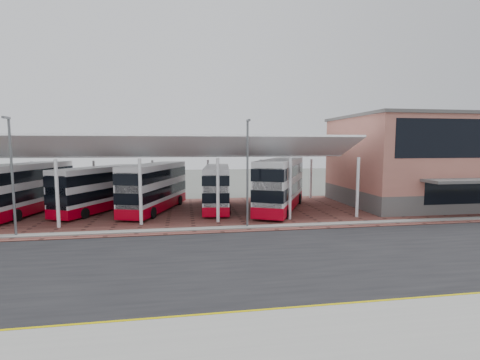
{
  "coord_description": "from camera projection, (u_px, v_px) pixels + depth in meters",
  "views": [
    {
      "loc": [
        -2.69,
        -18.96,
        6.22
      ],
      "look_at": [
        1.94,
        9.35,
        3.33
      ],
      "focal_mm": 26.0,
      "sensor_mm": 36.0,
      "label": 1
    }
  ],
  "objects": [
    {
      "name": "ground",
      "position": [
        233.0,
        255.0,
        19.67
      ],
      "size": [
        140.0,
        140.0,
        0.0
      ],
      "primitive_type": "plane",
      "color": "#50534E"
    },
    {
      "name": "road",
      "position": [
        235.0,
        261.0,
        18.69
      ],
      "size": [
        120.0,
        14.0,
        0.02
      ],
      "primitive_type": "cube",
      "color": "black",
      "rests_on": "ground"
    },
    {
      "name": "forecourt",
      "position": [
        234.0,
        211.0,
        32.75
      ],
      "size": [
        72.0,
        16.0,
        0.06
      ],
      "primitive_type": "cube",
      "color": "brown",
      "rests_on": "ground"
    },
    {
      "name": "sidewalk",
      "position": [
        274.0,
        343.0,
        10.83
      ],
      "size": [
        120.0,
        4.0,
        0.14
      ],
      "primitive_type": "cube",
      "color": "gray",
      "rests_on": "ground"
    },
    {
      "name": "north_kerb",
      "position": [
        221.0,
        228.0,
        25.75
      ],
      "size": [
        120.0,
        0.8,
        0.14
      ],
      "primitive_type": "cube",
      "color": "gray",
      "rests_on": "ground"
    },
    {
      "name": "yellow_line_near",
      "position": [
        260.0,
        314.0,
        12.79
      ],
      "size": [
        120.0,
        0.12,
        0.01
      ],
      "primitive_type": "cube",
      "color": "#B8A800",
      "rests_on": "road"
    },
    {
      "name": "yellow_line_far",
      "position": [
        258.0,
        310.0,
        13.09
      ],
      "size": [
        120.0,
        0.12,
        0.01
      ],
      "primitive_type": "cube",
      "color": "#B8A800",
      "rests_on": "road"
    },
    {
      "name": "canopy",
      "position": [
        147.0,
        150.0,
        31.81
      ],
      "size": [
        37.0,
        11.63,
        7.07
      ],
      "color": "white",
      "rests_on": "ground"
    },
    {
      "name": "terminal",
      "position": [
        430.0,
        160.0,
        36.57
      ],
      "size": [
        18.4,
        14.4,
        9.25
      ],
      "color": "#585554",
      "rests_on": "ground"
    },
    {
      "name": "lamp_west",
      "position": [
        12.0,
        173.0,
        23.15
      ],
      "size": [
        0.16,
        0.9,
        8.07
      ],
      "color": "#5A5D61",
      "rests_on": "ground"
    },
    {
      "name": "lamp_east",
      "position": [
        248.0,
        170.0,
        25.71
      ],
      "size": [
        0.16,
        0.9,
        8.07
      ],
      "color": "#5A5D61",
      "rests_on": "ground"
    },
    {
      "name": "bus_1",
      "position": [
        28.0,
        188.0,
        31.42
      ],
      "size": [
        4.71,
        11.29,
        4.54
      ],
      "rotation": [
        0.0,
        0.0,
        -0.2
      ],
      "color": "silver",
      "rests_on": "forecourt"
    },
    {
      "name": "bus_2",
      "position": [
        99.0,
        189.0,
        32.34
      ],
      "size": [
        6.6,
        10.06,
        4.16
      ],
      "rotation": [
        0.0,
        0.0,
        -0.47
      ],
      "color": "silver",
      "rests_on": "forecourt"
    },
    {
      "name": "bus_3",
      "position": [
        155.0,
        187.0,
        32.6
      ],
      "size": [
        5.74,
        10.96,
        4.42
      ],
      "rotation": [
        0.0,
        0.0,
        -0.32
      ],
      "color": "silver",
      "rests_on": "forecourt"
    },
    {
      "name": "bus_4",
      "position": [
        217.0,
        188.0,
        33.69
      ],
      "size": [
        3.44,
        10.19,
        4.12
      ],
      "rotation": [
        0.0,
        0.0,
        -0.12
      ],
      "color": "silver",
      "rests_on": "forecourt"
    },
    {
      "name": "bus_5",
      "position": [
        280.0,
        185.0,
        33.06
      ],
      "size": [
        7.64,
        11.71,
        4.84
      ],
      "rotation": [
        0.0,
        0.0,
        -0.46
      ],
      "color": "silver",
      "rests_on": "forecourt"
    }
  ]
}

